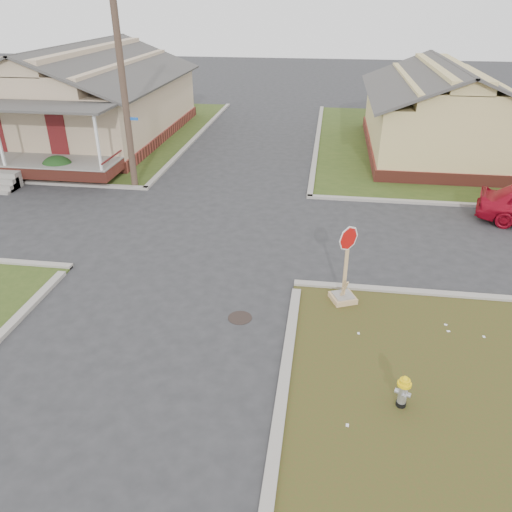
# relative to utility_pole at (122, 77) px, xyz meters

# --- Properties ---
(ground) EXTENTS (120.00, 120.00, 0.00)m
(ground) POSITION_rel_utility_pole_xyz_m (4.20, -8.90, -4.66)
(ground) COLOR #2A2A2D
(ground) RESTS_ON ground
(verge_far_left) EXTENTS (19.00, 19.00, 0.05)m
(verge_far_left) POSITION_rel_utility_pole_xyz_m (-8.80, 9.10, -4.64)
(verge_far_left) COLOR #324619
(verge_far_left) RESTS_ON ground
(curbs) EXTENTS (80.00, 40.00, 0.12)m
(curbs) POSITION_rel_utility_pole_xyz_m (4.20, -3.90, -4.66)
(curbs) COLOR #9E978F
(curbs) RESTS_ON ground
(manhole) EXTENTS (0.64, 0.64, 0.01)m
(manhole) POSITION_rel_utility_pole_xyz_m (6.40, -9.40, -4.66)
(manhole) COLOR black
(manhole) RESTS_ON ground
(corner_house) EXTENTS (10.10, 15.50, 5.30)m
(corner_house) POSITION_rel_utility_pole_xyz_m (-5.80, 7.78, -2.38)
(corner_house) COLOR brown
(corner_house) RESTS_ON ground
(side_house_yellow) EXTENTS (7.60, 11.60, 4.70)m
(side_house_yellow) POSITION_rel_utility_pole_xyz_m (14.20, 7.60, -2.47)
(side_house_yellow) COLOR brown
(side_house_yellow) RESTS_ON ground
(utility_pole) EXTENTS (1.80, 0.28, 9.00)m
(utility_pole) POSITION_rel_utility_pole_xyz_m (0.00, 0.00, 0.00)
(utility_pole) COLOR #423026
(utility_pole) RESTS_ON ground
(fire_hydrant) EXTENTS (0.29, 0.29, 0.77)m
(fire_hydrant) POSITION_rel_utility_pole_xyz_m (10.27, -12.10, -4.19)
(fire_hydrant) COLOR black
(fire_hydrant) RESTS_ON ground
(stop_sign) EXTENTS (0.65, 0.63, 2.29)m
(stop_sign) POSITION_rel_utility_pole_xyz_m (9.11, -8.21, -4.12)
(stop_sign) COLOR tan
(stop_sign) RESTS_ON ground
(hedge_right) EXTENTS (1.46, 1.20, 1.12)m
(hedge_right) POSITION_rel_utility_pole_xyz_m (-3.70, 0.24, -4.05)
(hedge_right) COLOR #173312
(hedge_right) RESTS_ON verge_far_left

